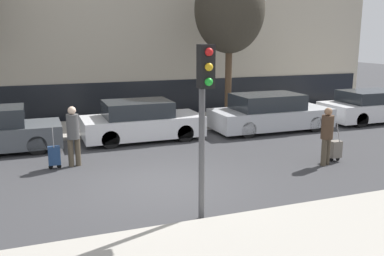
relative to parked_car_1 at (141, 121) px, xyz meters
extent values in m
plane|color=#38383A|center=(-0.72, -4.74, -0.65)|extent=(80.00, 80.00, 0.00)
cube|color=#A39E93|center=(-0.72, -8.49, -0.59)|extent=(28.00, 2.50, 0.12)
cube|color=#A39E93|center=(-0.72, 2.26, -0.59)|extent=(28.00, 3.00, 0.12)
cube|color=#B7AD99|center=(-0.72, 5.71, 4.46)|extent=(28.00, 2.49, 10.22)
cube|color=black|center=(-0.72, 4.44, 0.15)|extent=(27.44, 0.06, 1.60)
cylinder|color=black|center=(-3.50, -0.81, -0.35)|extent=(0.60, 0.18, 0.60)
cylinder|color=black|center=(-3.50, 0.75, -0.35)|extent=(0.60, 0.18, 0.60)
cube|color=silver|center=(0.04, 0.00, -0.16)|extent=(4.16, 1.86, 0.70)
cube|color=#23282D|center=(-0.12, 0.00, 0.46)|extent=(2.29, 1.64, 0.54)
cylinder|color=black|center=(1.33, -0.84, -0.35)|extent=(0.60, 0.18, 0.60)
cylinder|color=black|center=(1.33, 0.84, -0.35)|extent=(0.60, 0.18, 0.60)
cylinder|color=black|center=(-1.25, -0.84, -0.35)|extent=(0.60, 0.18, 0.60)
cylinder|color=black|center=(-1.25, 0.84, -0.35)|extent=(0.60, 0.18, 0.60)
cube|color=#B7BABF|center=(5.09, -0.26, -0.16)|extent=(4.65, 1.92, 0.70)
cube|color=#23282D|center=(4.90, -0.26, 0.48)|extent=(2.56, 1.69, 0.58)
cylinder|color=black|center=(6.53, -1.13, -0.35)|extent=(0.60, 0.18, 0.60)
cylinder|color=black|center=(6.53, 0.61, -0.35)|extent=(0.60, 0.18, 0.60)
cylinder|color=black|center=(3.65, -1.13, -0.35)|extent=(0.60, 0.18, 0.60)
cylinder|color=black|center=(3.65, 0.61, -0.35)|extent=(0.60, 0.18, 0.60)
cube|color=silver|center=(10.17, -0.21, -0.16)|extent=(4.52, 1.92, 0.70)
cube|color=#23282D|center=(9.99, -0.21, 0.44)|extent=(2.49, 1.69, 0.49)
cylinder|color=black|center=(11.57, 0.66, -0.35)|extent=(0.60, 0.18, 0.60)
cylinder|color=black|center=(8.77, -1.08, -0.35)|extent=(0.60, 0.18, 0.60)
cylinder|color=black|center=(8.77, 0.66, -0.35)|extent=(0.60, 0.18, 0.60)
cylinder|color=#4C4233|center=(-2.63, -2.44, -0.25)|extent=(0.15, 0.15, 0.79)
cylinder|color=#4C4233|center=(-2.43, -2.41, -0.25)|extent=(0.15, 0.15, 0.79)
cylinder|color=#4C4C4C|center=(-2.53, -2.43, 0.49)|extent=(0.34, 0.34, 0.69)
sphere|color=beige|center=(-2.53, -2.43, 0.94)|extent=(0.22, 0.22, 0.22)
cube|color=navy|center=(-3.08, -2.49, -0.28)|extent=(0.32, 0.24, 0.51)
cylinder|color=black|center=(-3.19, -2.49, -0.59)|extent=(0.12, 0.03, 0.12)
cylinder|color=black|center=(-2.97, -2.49, -0.59)|extent=(0.12, 0.03, 0.12)
cylinder|color=gray|center=(-3.08, -2.56, 0.25)|extent=(0.02, 0.19, 0.53)
cylinder|color=#4C4233|center=(4.25, -4.79, -0.27)|extent=(0.15, 0.15, 0.77)
cylinder|color=#4C4233|center=(4.07, -4.87, -0.27)|extent=(0.15, 0.15, 0.77)
cylinder|color=#473323|center=(4.16, -4.83, 0.45)|extent=(0.34, 0.34, 0.67)
sphere|color=#936B4C|center=(4.16, -4.83, 0.90)|extent=(0.22, 0.22, 0.22)
cube|color=slate|center=(4.67, -4.61, -0.29)|extent=(0.32, 0.24, 0.49)
cylinder|color=black|center=(4.55, -4.61, -0.59)|extent=(0.12, 0.03, 0.12)
cylinder|color=black|center=(4.78, -4.61, -0.59)|extent=(0.12, 0.03, 0.12)
cylinder|color=gray|center=(4.67, -4.68, 0.24)|extent=(0.02, 0.19, 0.53)
cylinder|color=#515154|center=(-0.50, -6.99, 1.08)|extent=(0.12, 0.12, 3.46)
cube|color=black|center=(-0.50, -7.17, 2.41)|extent=(0.28, 0.24, 0.80)
sphere|color=red|center=(-0.50, -7.32, 2.67)|extent=(0.15, 0.15, 0.15)
sphere|color=gold|center=(-0.50, -7.32, 2.41)|extent=(0.15, 0.15, 0.15)
sphere|color=green|center=(-0.50, -7.32, 2.14)|extent=(0.15, 0.15, 0.15)
cylinder|color=#4C3826|center=(4.27, 1.92, 1.07)|extent=(0.28, 0.28, 3.21)
ellipsoid|color=#383328|center=(4.27, 1.92, 4.00)|extent=(2.89, 2.89, 3.53)
camera|label=1|loc=(-3.49, -14.45, 2.96)|focal=40.00mm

